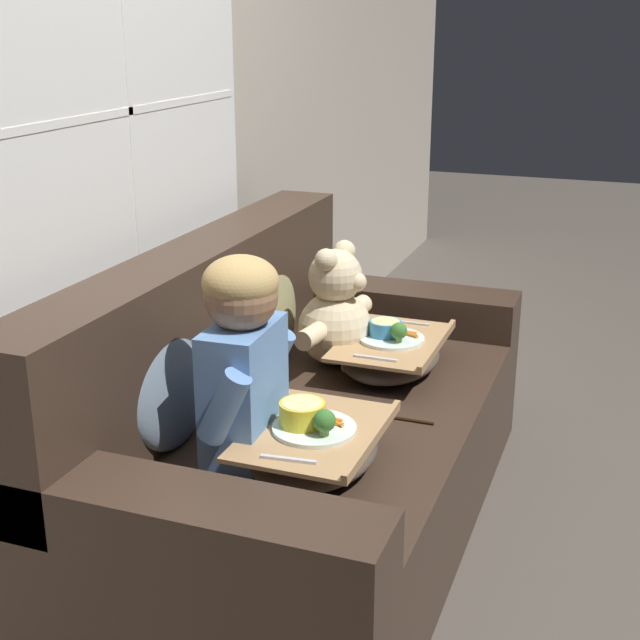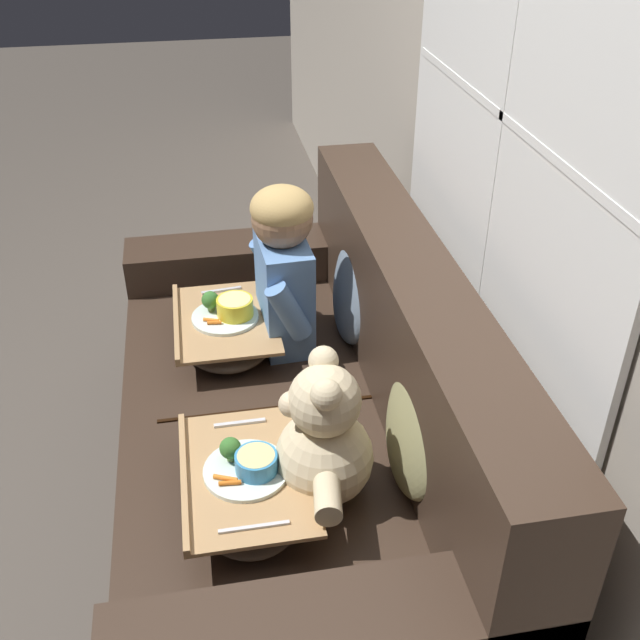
# 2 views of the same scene
# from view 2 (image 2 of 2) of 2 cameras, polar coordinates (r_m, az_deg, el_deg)

# --- Properties ---
(ground_plane) EXTENTS (14.00, 14.00, 0.00)m
(ground_plane) POSITION_cam_2_polar(r_m,az_deg,el_deg) (2.63, -2.48, -13.98)
(ground_plane) COLOR #4C443D
(wall_back_with_window) EXTENTS (8.00, 0.08, 2.60)m
(wall_back_with_window) POSITION_cam_2_polar(r_m,az_deg,el_deg) (2.07, 14.95, 14.42)
(wall_back_with_window) COLOR #A89E8E
(wall_back_with_window) RESTS_ON ground_plane
(couch) EXTENTS (1.92, 1.00, 0.91)m
(couch) POSITION_cam_2_polar(r_m,az_deg,el_deg) (2.42, -0.97, -8.61)
(couch) COLOR #38281E
(couch) RESTS_ON ground_plane
(throw_pillow_behind_child) EXTENTS (0.41, 0.20, 0.43)m
(throw_pillow_behind_child) POSITION_cam_2_polar(r_m,az_deg,el_deg) (2.57, 2.79, 2.69)
(throw_pillow_behind_child) COLOR slate
(throw_pillow_behind_child) RESTS_ON couch
(throw_pillow_behind_teddy) EXTENTS (0.39, 0.19, 0.40)m
(throw_pillow_behind_teddy) POSITION_cam_2_polar(r_m,az_deg,el_deg) (1.99, 7.50, -8.02)
(throw_pillow_behind_teddy) COLOR #898456
(throw_pillow_behind_teddy) RESTS_ON couch
(child_figure) EXTENTS (0.41, 0.20, 0.57)m
(child_figure) POSITION_cam_2_polar(r_m,az_deg,el_deg) (2.47, -2.83, 4.55)
(child_figure) COLOR #5B84BC
(child_figure) RESTS_ON couch
(teddy_bear) EXTENTS (0.46, 0.33, 0.43)m
(teddy_bear) POSITION_cam_2_polar(r_m,az_deg,el_deg) (1.94, 0.16, -9.25)
(teddy_bear) COLOR beige
(teddy_bear) RESTS_ON couch
(lap_tray_child) EXTENTS (0.47, 0.34, 0.19)m
(lap_tray_child) POSITION_cam_2_polar(r_m,az_deg,el_deg) (2.58, -7.15, -0.72)
(lap_tray_child) COLOR #473D33
(lap_tray_child) RESTS_ON child_figure
(lap_tray_teddy) EXTENTS (0.49, 0.33, 0.19)m
(lap_tray_teddy) POSITION_cam_2_polar(r_m,az_deg,el_deg) (2.01, -5.57, -12.41)
(lap_tray_teddy) COLOR #473D33
(lap_tray_teddy) RESTS_ON teddy_bear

